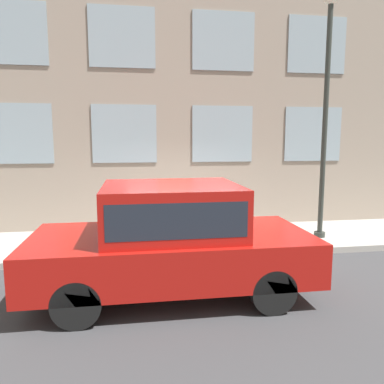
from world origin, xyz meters
TOP-DOWN VIEW (x-y plane):
  - ground_plane at (0.00, 0.00)m, footprint 80.00×80.00m
  - sidewalk at (1.27, 0.00)m, footprint 2.55×60.00m
  - building_facade at (2.70, -0.00)m, footprint 0.33×40.00m
  - fire_hydrant at (0.45, -0.36)m, footprint 0.37×0.48m
  - person at (0.83, 0.01)m, footprint 0.29×0.19m
  - parked_car_red_near at (-1.58, 0.51)m, footprint 2.09×4.43m
  - street_lamp at (0.91, -3.38)m, footprint 0.36×0.36m

SIDE VIEW (x-z plane):
  - ground_plane at x=0.00m, z-range 0.00..0.00m
  - sidewalk at x=1.27m, z-range 0.00..0.14m
  - fire_hydrant at x=0.45m, z-range 0.15..1.04m
  - person at x=0.83m, z-range 0.26..1.47m
  - parked_car_red_near at x=-1.58m, z-range 0.07..1.87m
  - street_lamp at x=0.91m, z-range 0.82..6.54m
  - building_facade at x=2.70m, z-range 0.00..9.64m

